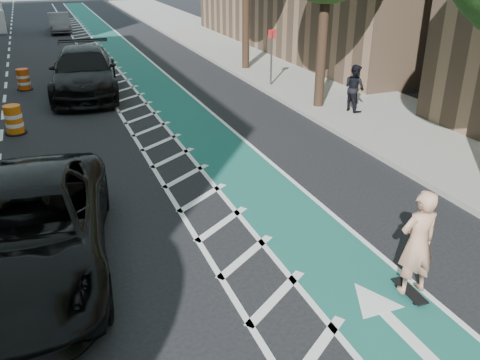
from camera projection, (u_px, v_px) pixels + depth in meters
ground at (172, 273)px, 9.52m from camera, size 120.00×120.00×0.00m
bike_lane at (181, 111)px, 18.98m from camera, size 2.00×90.00×0.01m
buffer_strip at (142, 116)px, 18.48m from camera, size 1.40×90.00×0.01m
sidewalk_right at (332, 93)px, 21.14m from camera, size 5.00×90.00×0.15m
curb_right at (279, 99)px, 20.31m from camera, size 0.12×90.00×0.16m
sign_post at (271, 57)px, 21.66m from camera, size 0.35×0.08×2.47m
skateboard at (409, 291)px, 8.87m from camera, size 0.27×0.80×0.11m
skateboarder at (418, 243)px, 8.47m from camera, size 0.73×0.50×1.93m
suv_near at (26, 231)px, 9.23m from camera, size 3.66×6.57×1.74m
suv_far at (84, 72)px, 20.93m from camera, size 3.33×6.63×1.85m
car_grey at (59, 23)px, 36.84m from camera, size 1.48×4.10×1.35m
pedestrian at (354, 88)px, 18.22m from camera, size 0.76×0.91×1.68m
barrel_b at (14, 120)px, 16.54m from camera, size 0.69×0.69×0.95m
barrel_c at (24, 80)px, 21.75m from camera, size 0.66×0.66×0.90m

